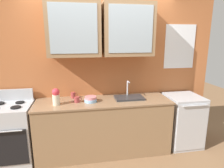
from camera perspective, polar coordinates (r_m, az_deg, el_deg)
ground_plane at (r=3.49m, az=-2.35°, el=-18.87°), size 10.00×10.00×0.00m
back_wall_unit at (r=3.27m, az=-3.27°, el=7.24°), size 4.00×0.47×2.59m
counter at (r=3.27m, az=-2.43°, el=-12.27°), size 2.13×0.66×0.89m
stove_range at (r=3.41m, az=-27.56°, el=-12.67°), size 0.66×0.63×1.07m
sink_faucet at (r=3.21m, az=5.02°, el=-3.88°), size 0.47×0.29×0.28m
bowl_stack at (r=3.05m, az=-6.29°, el=-4.44°), size 0.20×0.20×0.09m
vase at (r=2.99m, az=-16.09°, el=-3.53°), size 0.11×0.11×0.25m
cup_near_sink at (r=3.27m, az=-11.27°, el=-3.25°), size 0.11×0.07×0.10m
cup_near_bowls at (r=3.05m, az=-10.23°, el=-4.51°), size 0.12×0.08×0.09m
dishwasher at (r=3.71m, az=19.93°, el=-9.92°), size 0.56×0.64×0.89m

